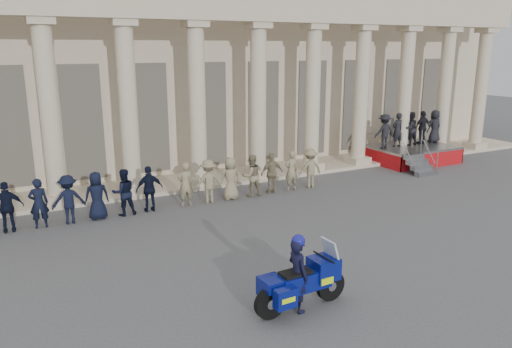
# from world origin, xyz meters

# --- Properties ---
(ground) EXTENTS (90.00, 90.00, 0.00)m
(ground) POSITION_xyz_m (0.00, 0.00, 0.00)
(ground) COLOR #4B4B4E
(ground) RESTS_ON ground
(building) EXTENTS (40.00, 12.50, 9.00)m
(building) POSITION_xyz_m (-0.00, 14.74, 4.52)
(building) COLOR #C5B294
(building) RESTS_ON ground
(officer_rank) EXTENTS (16.63, 0.59, 1.55)m
(officer_rank) POSITION_xyz_m (-2.73, 6.00, 0.78)
(officer_rank) COLOR black
(officer_rank) RESTS_ON ground
(reviewing_stand) EXTENTS (4.10, 3.81, 2.37)m
(reviewing_stand) POSITION_xyz_m (11.82, 7.55, 1.27)
(reviewing_stand) COLOR gray
(reviewing_stand) RESTS_ON ground
(motorcycle) EXTENTS (2.22, 0.92, 1.42)m
(motorcycle) POSITION_xyz_m (-0.19, -1.79, 0.62)
(motorcycle) COLOR black
(motorcycle) RESTS_ON ground
(rider) EXTENTS (0.41, 0.60, 1.69)m
(rider) POSITION_xyz_m (-0.31, -1.80, 0.84)
(rider) COLOR black
(rider) RESTS_ON ground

